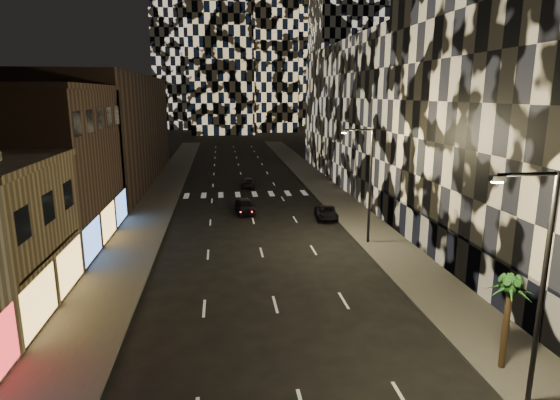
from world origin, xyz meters
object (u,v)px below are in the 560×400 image
object	(u,v)px
streetlight_far	(367,178)
palm_tree	(510,292)
streetlight_near	(538,275)
car_dark_rightlane	(326,213)
car_dark_oncoming	(248,182)
car_dark_midlane	(245,206)

from	to	relation	value
streetlight_far	palm_tree	xyz separation A→B (m)	(0.65, -17.62, -1.74)
streetlight_near	streetlight_far	xyz separation A→B (m)	(0.00, 20.00, 0.00)
car_dark_rightlane	streetlight_near	bearing A→B (deg)	-80.90
streetlight_near	car_dark_rightlane	world-z (taller)	streetlight_near
streetlight_far	car_dark_oncoming	distance (m)	26.17
car_dark_midlane	car_dark_oncoming	world-z (taller)	car_dark_midlane
streetlight_far	car_dark_midlane	bearing A→B (deg)	128.92
car_dark_oncoming	palm_tree	world-z (taller)	palm_tree
streetlight_near	palm_tree	distance (m)	3.01
car_dark_oncoming	car_dark_rightlane	size ratio (longest dim) A/B	0.97
streetlight_far	palm_tree	bearing A→B (deg)	-87.90
streetlight_near	car_dark_rightlane	xyz separation A→B (m)	(-1.35, 27.89, -4.76)
streetlight_near	car_dark_midlane	distance (m)	32.66
car_dark_oncoming	car_dark_rightlane	distance (m)	17.84
car_dark_oncoming	palm_tree	xyz separation A→B (m)	(8.50, -42.13, 3.02)
streetlight_far	car_dark_rightlane	distance (m)	9.31
streetlight_far	car_dark_midlane	xyz separation A→B (m)	(-8.94, 11.07, -4.62)
car_dark_midlane	car_dark_rightlane	world-z (taller)	car_dark_midlane
streetlight_far	car_dark_rightlane	size ratio (longest dim) A/B	2.11
car_dark_rightlane	streetlight_far	bearing A→B (deg)	-73.93
palm_tree	car_dark_rightlane	bearing A→B (deg)	94.48
car_dark_rightlane	palm_tree	bearing A→B (deg)	-79.20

